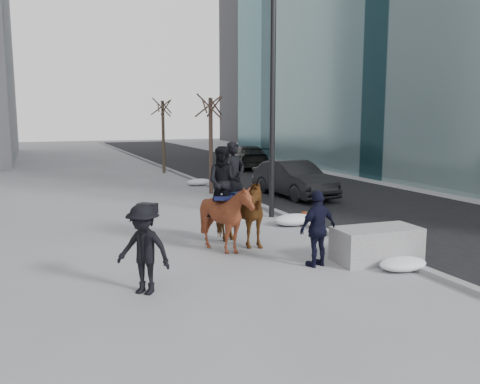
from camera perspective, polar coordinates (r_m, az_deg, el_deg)
name	(u,v)px	position (r m, az deg, el deg)	size (l,w,h in m)	color
ground	(259,262)	(12.02, 2.19, -7.89)	(120.00, 120.00, 0.00)	gray
road	(307,189)	(23.87, 7.58, 0.35)	(8.00, 90.00, 0.01)	black
curb	(227,193)	(22.17, -1.43, -0.07)	(0.25, 90.00, 0.12)	gray
planter	(377,244)	(12.45, 15.08, -5.68)	(2.01, 1.00, 0.80)	#99999C
car_near	(294,179)	(21.43, 6.06, 1.46)	(1.60, 4.59, 1.51)	black
car_far	(246,157)	(32.84, 0.71, 3.98)	(2.08, 5.12, 1.48)	black
tree_near	(211,141)	(22.13, -3.30, 5.74)	(1.20, 1.20, 4.60)	#3A2922
tree_far	(163,133)	(30.37, -8.61, 6.55)	(1.20, 1.20, 4.71)	#3C2C23
mounted_left	(236,207)	(13.31, -0.45, -1.75)	(1.68, 2.32, 2.73)	#4C2B0F
mounted_right	(226,210)	(12.68, -1.63, -2.06)	(1.90, 1.99, 2.65)	#4F1D0F
feeder	(318,229)	(11.64, 8.73, -4.07)	(1.10, 0.97, 1.75)	black
camera_crew	(144,249)	(9.94, -10.77, -6.28)	(1.27, 1.25, 1.75)	black
lamppost	(272,66)	(17.05, 3.60, 13.93)	(0.25, 1.21, 9.09)	black
snow_piles	(260,206)	(18.31, 2.25, -1.62)	(1.37, 15.63, 0.35)	white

